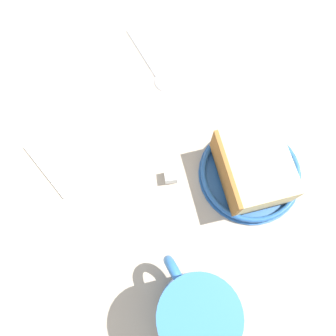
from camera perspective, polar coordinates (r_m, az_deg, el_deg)
The scene contains 7 objects.
ground_plane at distance 50.34cm, azimuth 5.00°, elevation -7.38°, with size 120.86×120.86×2.83cm, color tan.
small_plate at distance 50.85cm, azimuth 13.98°, elevation -0.89°, with size 15.35×15.35×1.47cm.
cake_slice at distance 48.06cm, azimuth 14.48°, elevation 0.07°, with size 9.93×12.03×5.90cm.
tea_mug at distance 42.92cm, azimuth 4.74°, elevation -23.38°, with size 9.25×12.11×10.32cm.
teaspoon at distance 57.65cm, azimuth -2.46°, elevation 16.29°, with size 3.54×13.76×0.80cm.
folded_napkin at distance 53.13cm, azimuth -16.27°, elevation 2.95°, with size 10.75×10.72×0.60cm, color white.
sugar_cube at distance 49.03cm, azimuth 0.48°, elevation -1.39°, with size 1.82×1.82×1.82cm, color white.
Camera 1 is at (7.20, 7.35, 47.86)cm, focal length 35.35 mm.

